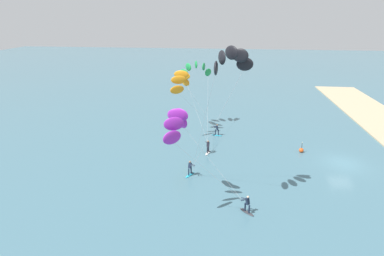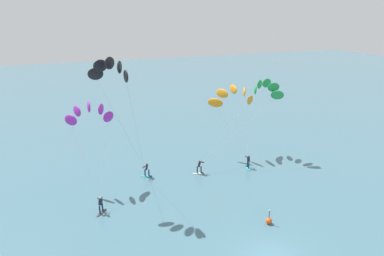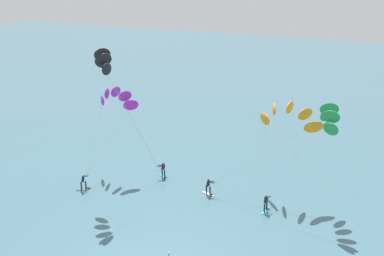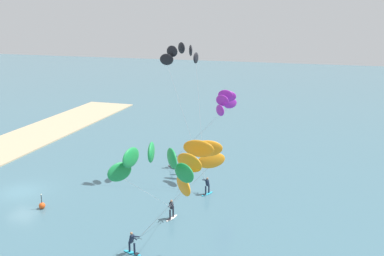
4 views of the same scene
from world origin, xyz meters
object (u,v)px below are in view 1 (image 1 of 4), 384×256
Objects in this scene: kitesurfer_nearshore at (228,67)px; kitesurfer_far_out at (180,126)px; kitesurfer_downwind at (183,82)px; kitesurfer_mid_water at (197,72)px; marker_buoy at (301,150)px.

kitesurfer_far_out is (-1.88, 3.66, -4.54)m from kitesurfer_nearshore.
kitesurfer_far_out is at bearing -172.19° from kitesurfer_downwind.
kitesurfer_downwind is at bearing 154.77° from kitesurfer_mid_water.
kitesurfer_nearshore is at bearing 139.33° from marker_buoy.
kitesurfer_downwind is (15.74, 6.08, -4.72)m from kitesurfer_nearshore.
marker_buoy is at bearing -120.02° from kitesurfer_mid_water.
kitesurfer_downwind is (-3.28, 1.54, -0.85)m from kitesurfer_mid_water.
kitesurfer_downwind is 17.71m from marker_buoy.
kitesurfer_downwind is at bearing 21.12° from kitesurfer_nearshore.
marker_buoy is (10.96, -9.41, -11.85)m from kitesurfer_nearshore.
marker_buoy is at bearing -45.52° from kitesurfer_far_out.
kitesurfer_far_out reaches higher than marker_buoy.
kitesurfer_nearshore reaches higher than kitesurfer_mid_water.
kitesurfer_far_out reaches higher than kitesurfer_downwind.
kitesurfer_nearshore is 17.52m from kitesurfer_downwind.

